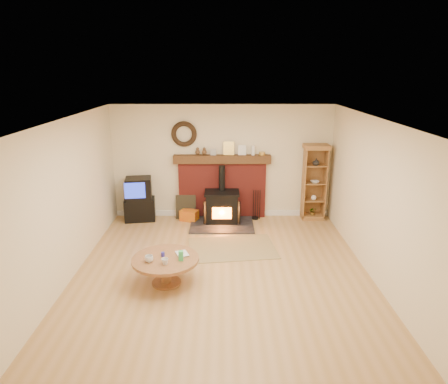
{
  "coord_description": "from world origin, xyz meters",
  "views": [
    {
      "loc": [
        0.02,
        -6.18,
        3.34
      ],
      "look_at": [
        0.04,
        1.0,
        1.12
      ],
      "focal_mm": 32.0,
      "sensor_mm": 36.0,
      "label": 1
    }
  ],
  "objects_px": {
    "wood_stove": "(222,208)",
    "curio_cabinet": "(314,182)",
    "tv_unit": "(139,200)",
    "coffee_table": "(165,263)"
  },
  "relations": [
    {
      "from": "wood_stove",
      "to": "curio_cabinet",
      "type": "height_order",
      "value": "curio_cabinet"
    },
    {
      "from": "tv_unit",
      "to": "curio_cabinet",
      "type": "distance_m",
      "value": 4.01
    },
    {
      "from": "curio_cabinet",
      "to": "coffee_table",
      "type": "distance_m",
      "value": 4.25
    },
    {
      "from": "wood_stove",
      "to": "tv_unit",
      "type": "height_order",
      "value": "wood_stove"
    },
    {
      "from": "wood_stove",
      "to": "tv_unit",
      "type": "distance_m",
      "value": 1.9
    },
    {
      "from": "curio_cabinet",
      "to": "coffee_table",
      "type": "relative_size",
      "value": 1.62
    },
    {
      "from": "wood_stove",
      "to": "tv_unit",
      "type": "bearing_deg",
      "value": 174.09
    },
    {
      "from": "tv_unit",
      "to": "curio_cabinet",
      "type": "relative_size",
      "value": 0.57
    },
    {
      "from": "wood_stove",
      "to": "curio_cabinet",
      "type": "relative_size",
      "value": 0.8
    },
    {
      "from": "tv_unit",
      "to": "curio_cabinet",
      "type": "xyz_separation_m",
      "value": [
        3.99,
        0.08,
        0.4
      ]
    }
  ]
}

